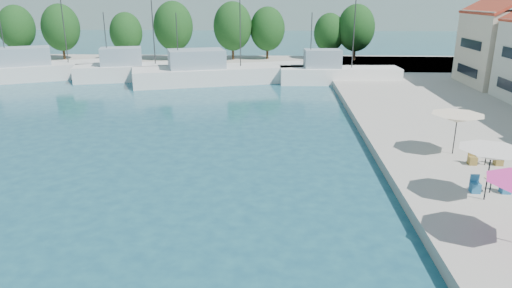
# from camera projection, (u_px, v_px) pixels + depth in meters

# --- Properties ---
(quay_far) EXTENTS (90.00, 16.00, 0.60)m
(quay_far) POSITION_uv_depth(u_px,v_px,m) (223.00, 64.00, 64.71)
(quay_far) COLOR #AAA39A
(quay_far) RESTS_ON ground
(hill_west) EXTENTS (180.00, 40.00, 16.00)m
(hill_west) POSITION_uv_depth(u_px,v_px,m) (191.00, 1.00, 151.83)
(hill_west) COLOR gray
(hill_west) RESTS_ON ground
(hill_east) EXTENTS (140.00, 40.00, 12.00)m
(hill_east) POSITION_uv_depth(u_px,v_px,m) (389.00, 7.00, 167.92)
(hill_east) COLOR gray
(hill_east) RESTS_ON ground
(trawler_01) EXTENTS (19.11, 13.14, 10.20)m
(trawler_01) POSITION_uv_depth(u_px,v_px,m) (48.00, 70.00, 54.94)
(trawler_01) COLOR silver
(trawler_01) RESTS_ON ground
(trawler_02) EXTENTS (15.96, 8.27, 10.20)m
(trawler_02) POSITION_uv_depth(u_px,v_px,m) (139.00, 70.00, 54.27)
(trawler_02) COLOR silver
(trawler_02) RESTS_ON ground
(trawler_03) EXTENTS (20.97, 11.20, 10.20)m
(trawler_03) POSITION_uv_depth(u_px,v_px,m) (219.00, 73.00, 52.35)
(trawler_03) COLOR silver
(trawler_03) RESTS_ON ground
(trawler_04) EXTENTS (13.66, 4.27, 10.20)m
(trawler_04) POSITION_uv_depth(u_px,v_px,m) (336.00, 74.00, 51.90)
(trawler_04) COLOR white
(trawler_04) RESTS_ON ground
(tree_01) EXTENTS (5.24, 5.24, 7.76)m
(tree_01) POSITION_uv_depth(u_px,v_px,m) (17.00, 27.00, 68.03)
(tree_01) COLOR #3F2B19
(tree_01) RESTS_ON quay_far
(tree_02) EXTENTS (5.37, 5.37, 7.95)m
(tree_02) POSITION_uv_depth(u_px,v_px,m) (61.00, 27.00, 66.16)
(tree_02) COLOR #3F2B19
(tree_02) RESTS_ON quay_far
(tree_03) EXTENTS (4.60, 4.60, 6.81)m
(tree_03) POSITION_uv_depth(u_px,v_px,m) (126.00, 33.00, 65.52)
(tree_03) COLOR #3F2B19
(tree_03) RESTS_ON quay_far
(tree_04) EXTENTS (5.62, 5.62, 8.32)m
(tree_04) POSITION_uv_depth(u_px,v_px,m) (173.00, 26.00, 65.72)
(tree_04) COLOR #3F2B19
(tree_04) RESTS_ON quay_far
(tree_05) EXTENTS (5.58, 5.58, 8.26)m
(tree_05) POSITION_uv_depth(u_px,v_px,m) (233.00, 26.00, 65.93)
(tree_05) COLOR #3F2B19
(tree_05) RESTS_ON quay_far
(tree_06) EXTENTS (5.09, 5.09, 7.53)m
(tree_06) POSITION_uv_depth(u_px,v_px,m) (267.00, 29.00, 66.74)
(tree_06) COLOR #3F2B19
(tree_06) RESTS_ON quay_far
(tree_07) EXTENTS (4.49, 4.49, 6.65)m
(tree_07) POSITION_uv_depth(u_px,v_px,m) (329.00, 33.00, 66.55)
(tree_07) COLOR #3F2B19
(tree_07) RESTS_ON quay_far
(tree_08) EXTENTS (5.35, 5.35, 7.91)m
(tree_08) POSITION_uv_depth(u_px,v_px,m) (356.00, 28.00, 65.60)
(tree_08) COLOR #3F2B19
(tree_08) RESTS_ON quay_far
(umbrella_white) EXTENTS (2.89, 2.89, 2.43)m
(umbrella_white) POSITION_uv_depth(u_px,v_px,m) (491.00, 155.00, 20.13)
(umbrella_white) COLOR black
(umbrella_white) RESTS_ON quay_right
(umbrella_cream) EXTENTS (2.99, 2.99, 2.39)m
(umbrella_cream) POSITION_uv_depth(u_px,v_px,m) (457.00, 118.00, 26.27)
(umbrella_cream) COLOR black
(umbrella_cream) RESTS_ON quay_right
(cafe_table_02) EXTENTS (1.82, 0.70, 0.76)m
(cafe_table_02) POSITION_uv_depth(u_px,v_px,m) (490.00, 187.00, 21.45)
(cafe_table_02) COLOR black
(cafe_table_02) RESTS_ON quay_right
(cafe_table_03) EXTENTS (1.82, 0.70, 0.76)m
(cafe_table_03) POSITION_uv_depth(u_px,v_px,m) (485.00, 160.00, 25.01)
(cafe_table_03) COLOR black
(cafe_table_03) RESTS_ON quay_right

